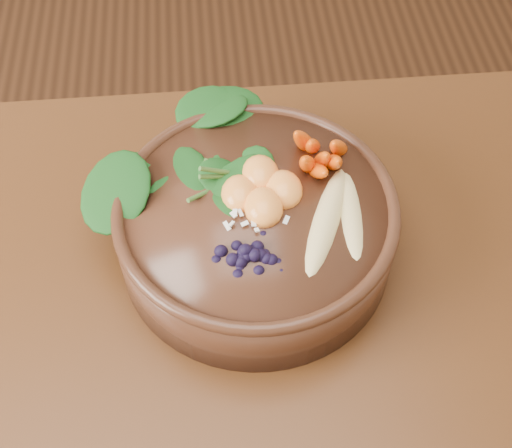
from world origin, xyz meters
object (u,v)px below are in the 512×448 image
object	(u,v)px
stoneware_bowl	(256,229)
kale_heap	(226,141)
banana_halves	(340,209)
mandarin_cluster	(262,183)
blueberry_pile	(245,242)
carrot_cluster	(323,132)
dining_table	(1,424)

from	to	relation	value
stoneware_bowl	kale_heap	size ratio (longest dim) A/B	1.53
stoneware_bowl	banana_halves	world-z (taller)	banana_halves
mandarin_cluster	kale_heap	bearing A→B (deg)	120.36
kale_heap	blueberry_pile	bearing A→B (deg)	-86.05
mandarin_cluster	blueberry_pile	world-z (taller)	blueberry_pile
carrot_cluster	mandarin_cluster	size ratio (longest dim) A/B	0.87
carrot_cluster	mandarin_cluster	distance (m)	0.09
dining_table	mandarin_cluster	distance (m)	0.42
mandarin_cluster	banana_halves	bearing A→B (deg)	-27.60
dining_table	stoneware_bowl	world-z (taller)	stoneware_bowl
dining_table	stoneware_bowl	size ratio (longest dim) A/B	4.92
stoneware_bowl	kale_heap	distance (m)	0.11
kale_heap	blueberry_pile	distance (m)	0.15
dining_table	kale_heap	world-z (taller)	kale_heap
kale_heap	carrot_cluster	size ratio (longest dim) A/B	2.37
stoneware_bowl	carrot_cluster	size ratio (longest dim) A/B	3.62
dining_table	kale_heap	distance (m)	0.43
blueberry_pile	mandarin_cluster	bearing A→B (deg)	72.88
stoneware_bowl	mandarin_cluster	distance (m)	0.06
dining_table	banana_halves	bearing A→B (deg)	18.12
stoneware_bowl	mandarin_cluster	world-z (taller)	mandarin_cluster
carrot_cluster	kale_heap	bearing A→B (deg)	-169.49
dining_table	banana_halves	distance (m)	0.47
carrot_cluster	banana_halves	world-z (taller)	carrot_cluster
mandarin_cluster	blueberry_pile	xyz separation A→B (m)	(-0.03, -0.08, 0.00)
banana_halves	blueberry_pile	xyz separation A→B (m)	(-0.11, -0.04, 0.01)
blueberry_pile	dining_table	bearing A→B (deg)	-162.80
stoneware_bowl	blueberry_pile	size ratio (longest dim) A/B	2.16
stoneware_bowl	banana_halves	size ratio (longest dim) A/B	1.87
stoneware_bowl	banana_halves	distance (m)	0.11
stoneware_bowl	carrot_cluster	world-z (taller)	carrot_cluster
banana_halves	mandarin_cluster	size ratio (longest dim) A/B	1.68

